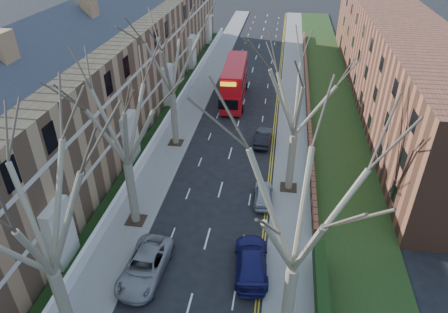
% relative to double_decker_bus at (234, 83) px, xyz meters
% --- Properties ---
extents(pavement_left, '(3.00, 102.00, 0.12)m').
position_rel_double_decker_bus_xyz_m(pavement_left, '(-4.70, -0.82, -2.18)').
color(pavement_left, slate).
rests_on(pavement_left, ground).
extents(pavement_right, '(3.00, 102.00, 0.12)m').
position_rel_double_decker_bus_xyz_m(pavement_right, '(7.30, -0.82, -2.18)').
color(pavement_right, slate).
rests_on(pavement_right, ground).
extents(terrace_left, '(9.70, 78.00, 13.60)m').
position_rel_double_decker_bus_xyz_m(terrace_left, '(-12.35, -8.82, 3.29)').
color(terrace_left, '#9B734F').
rests_on(terrace_left, ground).
extents(flats_right, '(13.97, 54.00, 10.00)m').
position_rel_double_decker_bus_xyz_m(flats_right, '(18.76, 3.18, 2.74)').
color(flats_right, brown).
rests_on(flats_right, ground).
extents(front_wall_left, '(0.30, 78.00, 1.00)m').
position_rel_double_decker_bus_xyz_m(front_wall_left, '(-6.35, -8.82, -1.62)').
color(front_wall_left, white).
rests_on(front_wall_left, ground).
extents(grass_verge_right, '(6.00, 102.00, 0.06)m').
position_rel_double_decker_bus_xyz_m(grass_verge_right, '(11.80, -0.82, -2.09)').
color(grass_verge_right, '#1D3513').
rests_on(grass_verge_right, ground).
extents(tree_left_mid, '(10.50, 10.50, 14.71)m').
position_rel_double_decker_bus_xyz_m(tree_left_mid, '(-4.40, -33.82, 7.32)').
color(tree_left_mid, '#6E624F').
rests_on(tree_left_mid, ground).
extents(tree_left_far, '(10.15, 10.15, 14.22)m').
position_rel_double_decker_bus_xyz_m(tree_left_far, '(-4.40, -23.82, 7.00)').
color(tree_left_far, '#6E624F').
rests_on(tree_left_far, ground).
extents(tree_left_dist, '(10.50, 10.50, 14.71)m').
position_rel_double_decker_bus_xyz_m(tree_left_dist, '(-4.40, -11.82, 7.32)').
color(tree_left_dist, '#6E624F').
rests_on(tree_left_dist, ground).
extents(tree_right_mid, '(10.50, 10.50, 14.71)m').
position_rel_double_decker_bus_xyz_m(tree_right_mid, '(7.00, -31.82, 7.32)').
color(tree_right_mid, '#6E624F').
rests_on(tree_right_mid, ground).
extents(tree_right_far, '(10.15, 10.15, 14.22)m').
position_rel_double_decker_bus_xyz_m(tree_right_far, '(7.00, -17.82, 7.00)').
color(tree_right_far, '#6E624F').
rests_on(tree_right_far, ground).
extents(double_decker_bus, '(3.10, 10.97, 4.55)m').
position_rel_double_decker_bus_xyz_m(double_decker_bus, '(0.00, 0.00, 0.00)').
color(double_decker_bus, red).
rests_on(double_decker_bus, ground).
extents(car_left_far, '(2.75, 5.54, 1.51)m').
position_rel_double_decker_bus_xyz_m(car_left_far, '(-2.02, -28.69, -1.48)').
color(car_left_far, gray).
rests_on(car_left_far, ground).
extents(car_right_near, '(2.68, 5.46, 1.53)m').
position_rel_double_decker_bus_xyz_m(car_right_near, '(4.69, -27.22, -1.47)').
color(car_right_near, '#181854').
rests_on(car_right_near, ground).
extents(car_right_mid, '(1.78, 3.88, 1.29)m').
position_rel_double_decker_bus_xyz_m(car_right_mid, '(5.00, -19.78, -1.59)').
color(car_right_mid, '#A1A2AA').
rests_on(car_right_mid, ground).
extents(car_right_far, '(1.71, 4.30, 1.39)m').
position_rel_double_decker_bus_xyz_m(car_right_far, '(4.32, -10.35, -1.54)').
color(car_right_far, black).
rests_on(car_right_far, ground).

